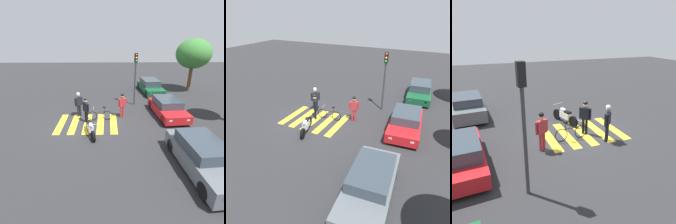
# 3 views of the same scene
# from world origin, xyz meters

# --- Properties ---
(ground_plane) EXTENTS (60.00, 60.00, 0.00)m
(ground_plane) POSITION_xyz_m (0.00, 0.00, 0.00)
(ground_plane) COLOR #2B2B2D
(police_motorcycle) EXTENTS (2.10, 0.89, 1.04)m
(police_motorcycle) POSITION_xyz_m (1.58, 0.35, 0.46)
(police_motorcycle) COLOR black
(police_motorcycle) RESTS_ON ground_plane
(leaning_bicycle) EXTENTS (0.46, 1.75, 1.00)m
(leaning_bicycle) POSITION_xyz_m (-0.55, 0.85, 0.38)
(leaning_bicycle) COLOR black
(leaning_bicycle) RESTS_ON ground_plane
(officer_on_foot) EXTENTS (0.56, 0.46, 1.81)m
(officer_on_foot) POSITION_xyz_m (-0.19, -0.07, 1.05)
(officer_on_foot) COLOR black
(officer_on_foot) RESTS_ON ground_plane
(officer_by_motorcycle) EXTENTS (0.51, 0.52, 1.85)m
(officer_by_motorcycle) POSITION_xyz_m (-1.30, -0.71, 1.08)
(officer_by_motorcycle) COLOR black
(officer_by_motorcycle) RESTS_ON ground_plane
(pedestrian_bystander) EXTENTS (0.38, 0.64, 1.82)m
(pedestrian_bystander) POSITION_xyz_m (-1.07, 2.46, 1.06)
(pedestrian_bystander) COLOR #B22D33
(pedestrian_bystander) RESTS_ON ground_plane
(crosswalk_stripes) EXTENTS (3.12, 4.05, 0.01)m
(crosswalk_stripes) POSITION_xyz_m (0.00, 0.00, 0.00)
(crosswalk_stripes) COLOR yellow
(crosswalk_stripes) RESTS_ON ground_plane
(car_green_compact) EXTENTS (4.75, 2.17, 1.32)m
(car_green_compact) POSITION_xyz_m (-7.59, 5.89, 0.63)
(car_green_compact) COLOR black
(car_green_compact) RESTS_ON ground_plane
(car_red_convertible) EXTENTS (4.38, 2.18, 1.27)m
(car_red_convertible) POSITION_xyz_m (-1.35, 5.88, 0.62)
(car_red_convertible) COLOR black
(car_red_convertible) RESTS_ON ground_plane
(car_grey_coupe) EXTENTS (4.66, 2.15, 1.41)m
(car_grey_coupe) POSITION_xyz_m (4.84, 5.63, 0.69)
(car_grey_coupe) COLOR black
(car_grey_coupe) RESTS_ON ground_plane
(traffic_light_pole) EXTENTS (0.34, 0.25, 4.32)m
(traffic_light_pole) POSITION_xyz_m (-3.70, 3.70, 2.89)
(traffic_light_pole) COLOR #38383D
(traffic_light_pole) RESTS_ON ground_plane
(street_tree_near) EXTENTS (3.44, 3.44, 5.34)m
(street_tree_near) POSITION_xyz_m (-7.83, 10.07, 3.85)
(street_tree_near) COLOR brown
(street_tree_near) RESTS_ON ground_plane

